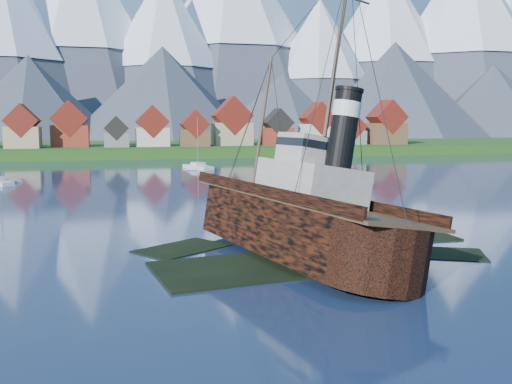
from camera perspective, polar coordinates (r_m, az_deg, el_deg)
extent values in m
plane|color=#1A2949|center=(48.51, 4.11, -6.65)|extent=(1400.00, 1400.00, 0.00)
cube|color=black|center=(45.90, 1.29, -7.84)|extent=(19.08, 11.42, 1.00)
cube|color=black|center=(54.30, 8.85, -5.64)|extent=(15.15, 9.76, 1.00)
cube|color=black|center=(57.53, 3.23, -4.75)|extent=(11.45, 9.06, 1.00)
cube|color=black|center=(52.64, 17.05, -6.33)|extent=(10.27, 8.34, 1.00)
cube|color=black|center=(52.47, -7.40, -6.09)|extent=(9.42, 8.68, 1.00)
cube|color=black|center=(59.16, 16.57, -4.77)|extent=(6.00, 4.00, 1.00)
cube|color=#1A3F12|center=(215.60, -10.02, 3.92)|extent=(600.00, 80.00, 3.20)
cube|color=#3F3D38|center=(177.77, -9.17, 3.29)|extent=(600.00, 2.50, 2.00)
cube|color=tan|center=(196.91, -22.28, 5.08)|extent=(10.50, 9.00, 6.80)
cube|color=maroon|center=(196.84, -22.35, 6.61)|extent=(10.69, 9.18, 10.69)
cube|color=maroon|center=(201.36, -18.08, 5.34)|extent=(12.00, 8.50, 7.20)
cube|color=maroon|center=(201.31, -18.14, 6.98)|extent=(12.22, 8.67, 12.22)
cube|color=slate|center=(195.89, -13.77, 5.10)|extent=(8.00, 7.00, 4.80)
cube|color=black|center=(195.81, -13.80, 6.22)|extent=(8.15, 7.14, 8.15)
cube|color=beige|center=(199.27, -10.31, 5.45)|extent=(11.00, 9.50, 6.40)
cube|color=maroon|center=(199.19, -10.35, 6.94)|extent=(11.20, 9.69, 11.20)
cube|color=brown|center=(196.69, -6.15, 5.41)|extent=(9.50, 8.00, 5.80)
cube|color=maroon|center=(196.61, -6.16, 6.76)|extent=(9.67, 8.16, 9.67)
cube|color=tan|center=(203.94, -2.42, 5.82)|extent=(13.50, 10.00, 8.00)
cube|color=maroon|center=(203.90, -2.43, 7.62)|extent=(13.75, 10.20, 13.75)
cube|color=maroon|center=(204.86, 2.16, 5.57)|extent=(10.00, 8.50, 6.20)
cube|color=black|center=(204.79, 2.16, 6.94)|extent=(10.18, 8.67, 10.18)
cube|color=beige|center=(206.33, 6.15, 5.73)|extent=(11.50, 9.00, 7.50)
cube|color=maroon|center=(206.27, 6.17, 7.34)|extent=(11.71, 9.18, 11.71)
cube|color=slate|center=(215.63, 9.54, 5.39)|extent=(9.00, 7.50, 5.00)
cube|color=maroon|center=(215.55, 9.56, 6.49)|extent=(9.16, 7.65, 9.16)
cube|color=brown|center=(219.29, 12.89, 5.71)|extent=(12.50, 10.00, 7.80)
cube|color=maroon|center=(219.25, 12.94, 7.31)|extent=(12.73, 10.20, 12.73)
cone|color=#2D333D|center=(510.74, -24.12, 13.40)|extent=(180.00, 180.00, 150.00)
cone|color=#2D333D|center=(545.77, -17.02, 14.84)|extent=(210.00, 210.00, 180.00)
cone|color=#2D333D|center=(520.08, -9.15, 13.51)|extent=(170.00, 170.00, 145.00)
cone|color=white|center=(524.16, -9.22, 16.66)|extent=(105.40, 105.40, 87.00)
cone|color=#2D333D|center=(577.92, -2.40, 15.69)|extent=(240.00, 240.00, 200.00)
cone|color=#2D333D|center=(539.73, 6.30, 12.25)|extent=(150.00, 150.00, 125.00)
cone|color=white|center=(542.58, 6.33, 14.88)|extent=(93.00, 93.00, 75.00)
cone|color=#2D333D|center=(600.96, 12.70, 13.75)|extent=(200.00, 200.00, 170.00)
cone|color=white|center=(605.95, 12.79, 16.94)|extent=(124.00, 124.00, 102.00)
cone|color=#2D333D|center=(628.98, 20.09, 14.11)|extent=(230.00, 230.00, 190.00)
cone|color=white|center=(635.02, 20.24, 17.51)|extent=(142.60, 142.60, 114.00)
cone|color=#2D333D|center=(691.60, 23.53, 11.82)|extent=(180.00, 180.00, 155.00)
cone|color=white|center=(695.15, 23.66, 14.36)|extent=(111.60, 111.60, 93.00)
cone|color=#2D333D|center=(422.72, -21.69, 8.69)|extent=(120.00, 120.00, 58.00)
cone|color=#2D333D|center=(415.70, -9.25, 9.69)|extent=(136.00, 136.00, 66.00)
cone|color=#2D333D|center=(436.14, 2.73, 8.59)|extent=(110.00, 110.00, 50.00)
cone|color=#2D333D|center=(467.66, 13.63, 9.83)|extent=(150.00, 150.00, 75.00)
cone|color=#2D333D|center=(515.72, 22.56, 8.39)|extent=(124.00, 124.00, 60.00)
cube|color=black|center=(49.18, 3.41, -3.57)|extent=(7.57, 21.80, 4.54)
cone|color=black|center=(62.64, -0.44, -1.25)|extent=(7.57, 7.57, 7.57)
cylinder|color=black|center=(39.14, 8.19, -6.41)|extent=(7.57, 7.57, 4.54)
cube|color=#4C3826|center=(48.80, 3.43, -0.82)|extent=(7.42, 28.77, 0.27)
cube|color=black|center=(47.79, -0.73, -0.39)|extent=(0.22, 27.86, 0.97)
cube|color=black|center=(49.93, 7.42, -0.13)|extent=(0.22, 27.86, 0.97)
cube|color=#ADA89E|center=(47.07, 4.03, 0.87)|extent=(5.62, 9.19, 3.24)
cube|color=#ADA89E|center=(47.88, 3.66, 4.35)|extent=(3.89, 4.33, 2.38)
cylinder|color=black|center=(43.41, 5.55, 6.48)|extent=(2.05, 2.05, 6.06)
cylinder|color=silver|center=(43.42, 5.57, 8.48)|extent=(2.16, 2.16, 1.19)
cylinder|color=#473828|center=(56.65, 0.86, 6.98)|extent=(0.30, 0.30, 12.98)
cylinder|color=#473828|center=(46.15, 4.58, 14.47)|extent=(0.35, 0.35, 14.06)
cube|color=silver|center=(114.39, -24.22, 0.74)|extent=(6.13, 8.68, 1.16)
cube|color=silver|center=(114.30, -24.25, 1.20)|extent=(2.86, 3.06, 0.68)
cube|color=silver|center=(109.06, 9.14, 0.99)|extent=(7.15, 5.97, 1.06)
cube|color=silver|center=(108.98, 9.15, 1.43)|extent=(2.67, 2.58, 0.62)
cylinder|color=gray|center=(108.65, 9.19, 3.67)|extent=(0.12, 0.12, 9.18)
cube|color=silver|center=(140.12, -5.83, 2.39)|extent=(6.42, 11.51, 1.35)
cube|color=silver|center=(140.03, -5.83, 2.82)|extent=(3.38, 3.79, 0.79)
cylinder|color=gray|center=(139.74, -5.86, 5.05)|extent=(0.16, 0.16, 11.67)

